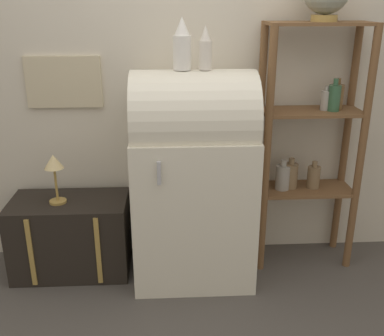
% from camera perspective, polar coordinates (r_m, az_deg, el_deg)
% --- Properties ---
extents(ground_plane, '(12.00, 12.00, 0.00)m').
position_cam_1_polar(ground_plane, '(3.01, 0.40, -15.28)').
color(ground_plane, '#4C4742').
extents(wall_back, '(7.00, 0.09, 2.70)m').
position_cam_1_polar(wall_back, '(3.05, -0.32, 12.77)').
color(wall_back, beige).
rests_on(wall_back, ground_plane).
extents(refrigerator, '(0.77, 0.65, 1.38)m').
position_cam_1_polar(refrigerator, '(2.88, 0.14, -0.97)').
color(refrigerator, silver).
rests_on(refrigerator, ground_plane).
extents(suitcase_trunk, '(0.77, 0.43, 0.52)m').
position_cam_1_polar(suitcase_trunk, '(3.19, -15.07, -8.28)').
color(suitcase_trunk, black).
rests_on(suitcase_trunk, ground_plane).
extents(shelf_unit, '(0.67, 0.32, 1.64)m').
position_cam_1_polar(shelf_unit, '(3.08, 14.67, 3.81)').
color(shelf_unit, brown).
rests_on(shelf_unit, ground_plane).
extents(vase_left, '(0.11, 0.11, 0.30)m').
position_cam_1_polar(vase_left, '(2.69, -1.27, 15.30)').
color(vase_left, white).
rests_on(vase_left, refrigerator).
extents(vase_center, '(0.07, 0.07, 0.25)m').
position_cam_1_polar(vase_center, '(2.69, 1.71, 14.86)').
color(vase_center, silver).
rests_on(vase_center, refrigerator).
extents(desk_lamp, '(0.12, 0.12, 0.33)m').
position_cam_1_polar(desk_lamp, '(2.98, -17.11, 0.08)').
color(desk_lamp, '#AD8942').
rests_on(desk_lamp, suitcase_trunk).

